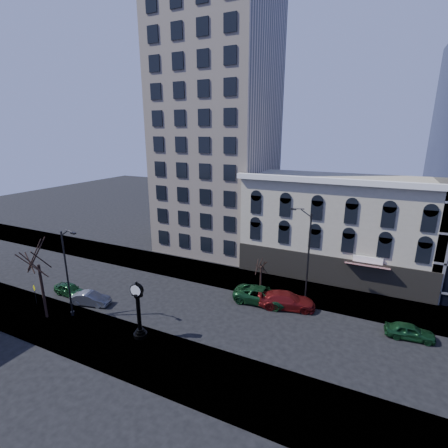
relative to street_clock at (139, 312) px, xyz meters
The scene contains 16 objects.
ground 6.92m from the street_clock, 79.86° to the left, with size 160.00×160.00×0.00m, color black.
sidewalk_far 14.60m from the street_clock, 85.47° to the left, with size 160.00×6.00×0.12m, color gray.
sidewalk_near 3.13m from the street_clock, 55.27° to the right, with size 160.00×6.00×0.12m, color gray.
cream_tower 30.75m from the street_clock, 101.15° to the left, with size 15.90×15.40×42.50m.
victorian_row 26.08m from the street_clock, 59.44° to the left, with size 22.60×11.19×12.50m.
street_clock is the anchor object (origin of this frame).
street_lamp_near 8.71m from the street_clock, behind, with size 2.32×0.59×9.01m.
street_lamp_far 17.37m from the street_clock, 48.79° to the left, with size 2.59×0.65×10.05m.
bare_tree_near 11.05m from the street_clock, behind, with size 5.05×5.05×8.66m.
bare_tree_far 14.57m from the street_clock, 63.64° to the left, with size 2.46×2.46×4.22m.
warning_sign 13.26m from the street_clock, behind, with size 0.68×0.29×2.18m.
car_near_a 12.39m from the street_clock, 166.65° to the left, with size 1.57×3.90×1.33m, color #143F1E.
car_near_b 8.82m from the street_clock, 164.46° to the left, with size 1.40×4.02×1.32m, color #595B60.
car_far_a 12.84m from the street_clock, 53.53° to the left, with size 2.73×5.91×1.64m, color #143F1E.
car_far_b 14.59m from the street_clock, 45.47° to the left, with size 2.32×5.70×1.65m, color maroon.
car_far_c 23.35m from the street_clock, 25.01° to the left, with size 1.59×3.95×1.34m, color #143F1E.
Camera 1 is at (15.86, -25.38, 17.14)m, focal length 26.00 mm.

